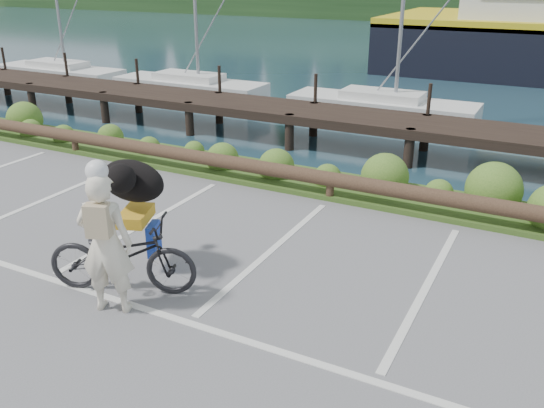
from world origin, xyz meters
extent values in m
plane|color=#605F62|center=(0.00, 0.00, 0.00)|extent=(72.00, 72.00, 0.00)
plane|color=#1B3542|center=(0.00, 48.00, -1.20)|extent=(160.00, 160.00, 0.00)
cube|color=#3D5B21|center=(0.00, 5.30, 0.05)|extent=(34.00, 1.60, 0.10)
imported|color=black|center=(-1.32, -0.11, 0.57)|extent=(2.30, 1.50, 1.14)
imported|color=#ECE2C8|center=(-1.14, -0.59, 1.00)|extent=(0.86, 0.71, 2.01)
ellipsoid|color=black|center=(-1.57, 0.54, 1.46)|extent=(0.90, 1.22, 0.64)
camera|label=1|loc=(3.99, -5.67, 4.38)|focal=38.00mm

